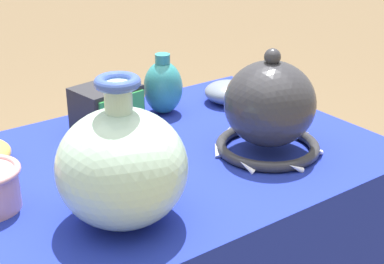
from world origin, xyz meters
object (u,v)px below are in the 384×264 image
vase_dome_bell (269,110)px  jar_round_teal (163,87)px  bowl_shallow_slate (228,92)px  vase_tall_bulbous (122,166)px  wooden_crate (359,258)px  cup_wide_terracotta (128,149)px  mosaic_tile_box (108,107)px

vase_dome_bell → jar_round_teal: vase_dome_bell is taller
vase_dome_bell → bowl_shallow_slate: (0.12, 0.27, -0.07)m
vase_dome_bell → jar_round_teal: bearing=100.0°
vase_tall_bulbous → vase_dome_bell: vase_tall_bulbous is taller
jar_round_teal → wooden_crate: size_ratio=0.33×
vase_dome_bell → cup_wide_terracotta: 0.30m
bowl_shallow_slate → jar_round_teal: 0.18m
mosaic_tile_box → wooden_crate: size_ratio=0.34×
mosaic_tile_box → bowl_shallow_slate: size_ratio=1.26×
cup_wide_terracotta → jar_round_teal: jar_round_teal is taller
bowl_shallow_slate → cup_wide_terracotta: bearing=-156.8°
vase_tall_bulbous → jar_round_teal: vase_tall_bulbous is taller
vase_dome_bell → wooden_crate: vase_dome_bell is taller
cup_wide_terracotta → bowl_shallow_slate: cup_wide_terracotta is taller
cup_wide_terracotta → jar_round_teal: (0.22, 0.20, 0.03)m
cup_wide_terracotta → wooden_crate: bearing=5.1°
vase_tall_bulbous → bowl_shallow_slate: size_ratio=2.09×
mosaic_tile_box → cup_wide_terracotta: 0.21m
vase_tall_bulbous → wooden_crate: 1.28m
vase_dome_bell → vase_tall_bulbous: bearing=-171.1°
vase_dome_bell → wooden_crate: 0.99m
cup_wide_terracotta → jar_round_teal: size_ratio=0.74×
wooden_crate → mosaic_tile_box: bearing=-172.9°
cup_wide_terracotta → wooden_crate: size_ratio=0.24×
cup_wide_terracotta → bowl_shallow_slate: (0.39, 0.17, -0.01)m
vase_tall_bulbous → wooden_crate: size_ratio=0.56×
bowl_shallow_slate → wooden_crate: bearing=-9.5°
vase_dome_bell → mosaic_tile_box: (-0.21, 0.30, -0.04)m
vase_dome_bell → mosaic_tile_box: size_ratio=1.53×
vase_dome_bell → wooden_crate: (0.63, 0.19, -0.74)m
bowl_shallow_slate → vase_dome_bell: bearing=-113.4°
mosaic_tile_box → wooden_crate: (0.84, -0.12, -0.70)m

